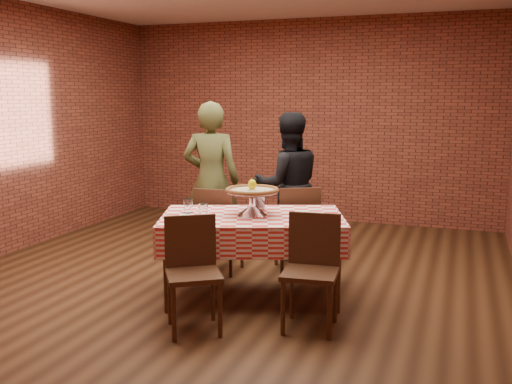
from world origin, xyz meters
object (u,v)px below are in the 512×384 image
at_px(table, 252,257).
at_px(pizza, 252,191).
at_px(condiment_caddy, 260,202).
at_px(chair_far_left, 220,229).
at_px(chair_near_left, 194,276).
at_px(diner_black, 288,185).
at_px(chair_near_right, 310,274).
at_px(water_glass_left, 203,211).
at_px(diner_olive, 211,180).
at_px(water_glass_right, 188,206).
at_px(chair_far_right, 296,228).
at_px(pizza_stand, 252,203).

height_order(table, pizza, pizza).
xyz_separation_m(table, pizza, (-0.01, 0.01, 0.60)).
relative_size(condiment_caddy, chair_far_left, 0.15).
relative_size(pizza, condiment_caddy, 3.56).
bearing_deg(pizza, chair_near_left, -99.51).
relative_size(pizza, diner_black, 0.29).
distance_m(chair_near_left, chair_near_right, 0.90).
bearing_deg(chair_far_left, chair_near_left, 103.70).
xyz_separation_m(water_glass_left, chair_far_left, (-0.22, 0.87, -0.38)).
relative_size(chair_near_right, diner_olive, 0.51).
height_order(table, water_glass_right, water_glass_right).
relative_size(chair_near_left, chair_far_left, 0.99).
bearing_deg(diner_olive, water_glass_right, 95.14).
height_order(water_glass_right, condiment_caddy, condiment_caddy).
xyz_separation_m(pizza, chair_far_right, (0.15, 0.92, -0.53)).
height_order(pizza_stand, water_glass_left, pizza_stand).
bearing_deg(water_glass_left, condiment_caddy, 57.20).
xyz_separation_m(table, water_glass_left, (-0.36, -0.25, 0.45)).
bearing_deg(table, diner_olive, 129.25).
bearing_deg(water_glass_left, chair_far_left, 104.15).
height_order(pizza, diner_olive, diner_olive).
xyz_separation_m(chair_near_right, diner_olive, (-1.57, 1.63, 0.43)).
distance_m(water_glass_left, diner_black, 1.67).
xyz_separation_m(condiment_caddy, chair_near_left, (-0.13, -1.16, -0.38)).
bearing_deg(pizza_stand, table, -67.31).
bearing_deg(diner_black, diner_olive, -8.61).
xyz_separation_m(chair_near_left, diner_olive, (-0.73, 1.97, 0.44)).
distance_m(water_glass_right, diner_olive, 1.22).
relative_size(chair_far_left, diner_black, 0.55).
xyz_separation_m(water_glass_left, diner_black, (0.28, 1.65, -0.01)).
height_order(water_glass_left, chair_far_left, chair_far_left).
bearing_deg(chair_far_right, pizza, 53.29).
xyz_separation_m(pizza_stand, diner_black, (-0.08, 1.38, -0.05)).
xyz_separation_m(pizza_stand, chair_near_left, (-0.15, -0.90, -0.42)).
relative_size(pizza_stand, chair_far_right, 0.53).
bearing_deg(water_glass_right, water_glass_left, -33.98).
height_order(chair_far_left, diner_olive, diner_olive).
bearing_deg(table, chair_far_right, 81.11).
bearing_deg(condiment_caddy, pizza, -100.43).
relative_size(table, chair_near_left, 1.79).
distance_m(condiment_caddy, chair_far_left, 0.76).
height_order(pizza, condiment_caddy, pizza).
bearing_deg(chair_near_right, pizza, 135.67).
height_order(table, diner_olive, diner_olive).
bearing_deg(water_glass_left, diner_olive, 111.42).
bearing_deg(chair_far_left, chair_near_right, 135.28).
bearing_deg(pizza, diner_black, 93.28).
xyz_separation_m(condiment_caddy, chair_far_right, (0.17, 0.66, -0.37)).
bearing_deg(table, pizza, 112.69).
bearing_deg(water_glass_right, chair_far_right, 54.65).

